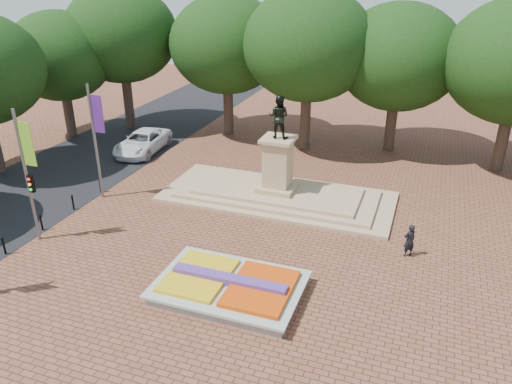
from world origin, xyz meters
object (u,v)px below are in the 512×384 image
flower_bed (230,287)px  pedestrian (409,240)px  monument (277,185)px  van (143,142)px

flower_bed → pedestrian: bearing=39.9°
monument → van: 12.88m
pedestrian → flower_bed: bearing=0.7°
van → pedestrian: size_ratio=3.31×
monument → flower_bed: bearing=-84.1°
flower_bed → van: bearing=132.5°
van → pedestrian: (20.19, -8.45, 0.07)m
pedestrian → van: bearing=-61.9°
flower_bed → van: size_ratio=1.10×
flower_bed → pedestrian: pedestrian is taller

